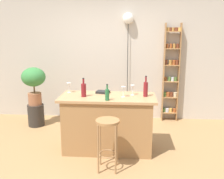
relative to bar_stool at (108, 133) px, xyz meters
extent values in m
plane|color=#A37A4C|center=(-0.06, 0.33, -0.54)|extent=(12.00, 12.00, 0.00)
cube|color=#BCB2A3|center=(-0.06, 2.28, 0.86)|extent=(6.40, 0.10, 2.80)
cube|color=#9E7042|center=(-0.06, 0.63, -0.11)|extent=(1.39, 0.62, 0.86)
cube|color=tan|center=(-0.06, 0.63, 0.34)|extent=(1.51, 0.67, 0.04)
cylinder|color=#997047|center=(-0.12, -0.12, -0.19)|extent=(0.02, 0.02, 0.70)
cylinder|color=#997047|center=(0.12, -0.12, -0.19)|extent=(0.02, 0.02, 0.70)
cylinder|color=#997047|center=(-0.12, 0.12, -0.19)|extent=(0.02, 0.02, 0.70)
cylinder|color=#997047|center=(0.12, 0.12, -0.19)|extent=(0.02, 0.02, 0.70)
torus|color=#997047|center=(0.00, 0.00, -0.31)|extent=(0.25, 0.25, 0.02)
cylinder|color=#9E7042|center=(0.00, 0.00, 0.18)|extent=(0.33, 0.33, 0.03)
cube|color=#9E7042|center=(0.99, 2.14, 0.49)|extent=(0.02, 0.15, 2.05)
cube|color=#9E7042|center=(1.30, 2.14, 0.49)|extent=(0.02, 0.15, 2.05)
cube|color=#9E7042|center=(1.14, 2.14, -0.37)|extent=(0.29, 0.15, 0.02)
cylinder|color=#4C7033|center=(1.02, 2.14, -0.32)|extent=(0.07, 0.07, 0.08)
cylinder|color=silver|center=(1.10, 2.13, -0.32)|extent=(0.07, 0.07, 0.08)
cylinder|color=gold|center=(1.17, 2.15, -0.32)|extent=(0.07, 0.07, 0.08)
cylinder|color=#994C23|center=(1.26, 2.13, -0.32)|extent=(0.07, 0.07, 0.08)
cube|color=#9E7042|center=(1.14, 2.14, -0.03)|extent=(0.29, 0.15, 0.02)
cylinder|color=#4C7033|center=(1.03, 2.15, 0.03)|extent=(0.07, 0.07, 0.10)
cylinder|color=#994C23|center=(1.10, 2.13, 0.03)|extent=(0.07, 0.07, 0.10)
cylinder|color=brown|center=(1.17, 2.14, 0.03)|extent=(0.07, 0.07, 0.10)
cylinder|color=beige|center=(1.25, 2.13, 0.03)|extent=(0.07, 0.07, 0.10)
cube|color=#9E7042|center=(1.14, 2.14, 0.31)|extent=(0.29, 0.15, 0.02)
cylinder|color=#994C23|center=(1.03, 2.14, 0.36)|extent=(0.06, 0.06, 0.08)
cylinder|color=#4C7033|center=(1.11, 2.14, 0.36)|extent=(0.06, 0.06, 0.08)
cylinder|color=silver|center=(1.18, 2.13, 0.36)|extent=(0.06, 0.06, 0.08)
cylinder|color=#4C7033|center=(1.24, 2.13, 0.36)|extent=(0.06, 0.06, 0.08)
cube|color=#9E7042|center=(1.14, 2.14, 0.66)|extent=(0.29, 0.15, 0.02)
cylinder|color=brown|center=(1.02, 2.15, 0.72)|extent=(0.06, 0.06, 0.10)
cylinder|color=#AD7A38|center=(1.11, 2.13, 0.72)|extent=(0.06, 0.06, 0.10)
cylinder|color=#994C23|center=(1.19, 2.13, 0.72)|extent=(0.06, 0.06, 0.10)
cylinder|color=brown|center=(1.25, 2.14, 0.72)|extent=(0.06, 0.06, 0.10)
cube|color=#9E7042|center=(1.14, 2.14, 1.00)|extent=(0.29, 0.15, 0.02)
cylinder|color=#994C23|center=(1.03, 2.14, 1.05)|extent=(0.05, 0.05, 0.09)
cylinder|color=#994C23|center=(1.11, 2.13, 1.05)|extent=(0.05, 0.05, 0.09)
cylinder|color=#AD7A38|center=(1.18, 2.14, 1.05)|extent=(0.05, 0.05, 0.09)
cylinder|color=brown|center=(1.25, 2.14, 1.05)|extent=(0.05, 0.05, 0.09)
cube|color=#9E7042|center=(1.14, 2.14, 1.34)|extent=(0.29, 0.15, 0.02)
cylinder|color=#AD7A38|center=(1.03, 2.14, 1.39)|extent=(0.08, 0.08, 0.07)
cylinder|color=brown|center=(1.08, 2.14, 1.39)|extent=(0.08, 0.08, 0.07)
cylinder|color=#AD7A38|center=(1.13, 2.15, 1.39)|extent=(0.08, 0.08, 0.07)
cylinder|color=brown|center=(1.20, 2.14, 1.39)|extent=(0.08, 0.08, 0.07)
cylinder|color=gold|center=(1.27, 2.13, 1.39)|extent=(0.08, 0.08, 0.07)
cylinder|color=#2D2823|center=(-1.62, 1.60, -0.32)|extent=(0.33, 0.33, 0.44)
cylinder|color=#935B3D|center=(-1.62, 1.60, 0.02)|extent=(0.26, 0.26, 0.24)
cylinder|color=brown|center=(-1.62, 1.60, 0.22)|extent=(0.03, 0.03, 0.16)
ellipsoid|color=#387F3D|center=(-1.62, 1.60, 0.47)|extent=(0.47, 0.43, 0.38)
cylinder|color=maroon|center=(0.54, 0.65, 0.48)|extent=(0.07, 0.07, 0.23)
cylinder|color=maroon|center=(0.54, 0.65, 0.63)|extent=(0.03, 0.03, 0.09)
cylinder|color=black|center=(0.54, 0.65, 0.68)|extent=(0.03, 0.03, 0.01)
cylinder|color=#236638|center=(-0.04, 0.38, 0.45)|extent=(0.06, 0.06, 0.17)
cylinder|color=#236638|center=(-0.04, 0.38, 0.56)|extent=(0.02, 0.02, 0.07)
cylinder|color=black|center=(-0.04, 0.38, 0.60)|extent=(0.03, 0.03, 0.01)
cylinder|color=maroon|center=(-0.43, 0.57, 0.47)|extent=(0.08, 0.08, 0.20)
cylinder|color=maroon|center=(-0.43, 0.57, 0.61)|extent=(0.03, 0.03, 0.08)
cylinder|color=black|center=(-0.43, 0.57, 0.65)|extent=(0.03, 0.03, 0.01)
cylinder|color=silver|center=(-0.72, 0.82, 0.37)|extent=(0.06, 0.06, 0.00)
cylinder|color=silver|center=(-0.72, 0.82, 0.40)|extent=(0.01, 0.01, 0.07)
cone|color=silver|center=(-0.72, 0.82, 0.48)|extent=(0.07, 0.07, 0.08)
cylinder|color=silver|center=(0.19, 0.60, 0.37)|extent=(0.06, 0.06, 0.00)
cylinder|color=silver|center=(0.19, 0.60, 0.40)|extent=(0.01, 0.01, 0.07)
cone|color=silver|center=(0.19, 0.60, 0.48)|extent=(0.07, 0.07, 0.08)
cylinder|color=silver|center=(0.33, 0.73, 0.37)|extent=(0.06, 0.06, 0.00)
cylinder|color=silver|center=(0.33, 0.73, 0.40)|extent=(0.01, 0.01, 0.07)
cone|color=silver|center=(0.33, 0.73, 0.48)|extent=(0.07, 0.07, 0.08)
cube|color=black|center=(-0.15, 0.82, 0.38)|extent=(0.24, 0.19, 0.03)
cylinder|color=black|center=(0.23, 2.17, 0.53)|extent=(0.01, 0.01, 2.14)
sphere|color=white|center=(0.23, 2.17, 1.60)|extent=(0.23, 0.23, 0.23)
camera|label=1|loc=(0.31, -3.32, 1.40)|focal=41.78mm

